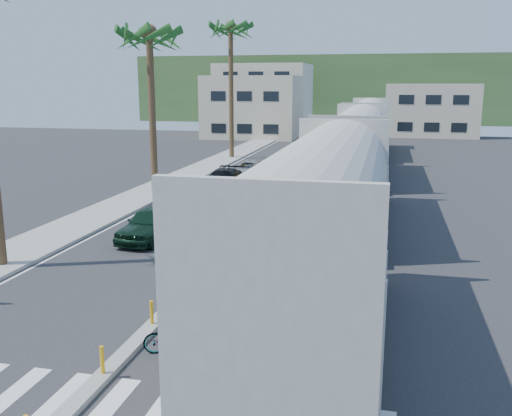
{
  "coord_description": "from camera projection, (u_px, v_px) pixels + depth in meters",
  "views": [
    {
      "loc": [
        6.46,
        -12.5,
        7.03
      ],
      "look_at": [
        1.31,
        9.88,
        2.0
      ],
      "focal_mm": 40.0,
      "sensor_mm": 36.0,
      "label": 1
    }
  ],
  "objects": [
    {
      "name": "median",
      "position": [
        272.0,
        203.0,
        33.8
      ],
      "size": [
        0.45,
        60.0,
        0.85
      ],
      "color": "gray",
      "rests_on": "ground"
    },
    {
      "name": "rails",
      "position": [
        364.0,
        184.0,
        40.38
      ],
      "size": [
        1.56,
        100.0,
        0.06
      ],
      "color": "black",
      "rests_on": "ground"
    },
    {
      "name": "hillside",
      "position": [
        355.0,
        89.0,
        108.74
      ],
      "size": [
        80.0,
        20.0,
        12.0
      ],
      "primitive_type": "cube",
      "color": "#385628",
      "rests_on": "ground"
    },
    {
      "name": "car_second",
      "position": [
        201.0,
        198.0,
        32.13
      ],
      "size": [
        1.89,
        4.45,
        1.42
      ],
      "primitive_type": "imported",
      "rotation": [
        0.0,
        0.0,
        -0.04
      ],
      "color": "black",
      "rests_on": "ground"
    },
    {
      "name": "car_third",
      "position": [
        223.0,
        181.0,
        37.78
      ],
      "size": [
        2.07,
        5.01,
        1.45
      ],
      "primitive_type": "imported",
      "rotation": [
        0.0,
        0.0,
        0.0
      ],
      "color": "black",
      "rests_on": "ground"
    },
    {
      "name": "car_lead",
      "position": [
        151.0,
        223.0,
        26.07
      ],
      "size": [
        2.46,
        4.75,
        1.53
      ],
      "primitive_type": "imported",
      "rotation": [
        0.0,
        0.0,
        -0.07
      ],
      "color": "black",
      "rests_on": "ground"
    },
    {
      "name": "cyclist",
      "position": [
        175.0,
        329.0,
        15.11
      ],
      "size": [
        1.73,
        2.13,
        2.13
      ],
      "rotation": [
        0.0,
        0.0,
        1.92
      ],
      "color": "#9EA0A5",
      "rests_on": "ground"
    },
    {
      "name": "sidewalk",
      "position": [
        169.0,
        184.0,
        40.47
      ],
      "size": [
        3.0,
        90.0,
        0.15
      ],
      "primitive_type": "cube",
      "color": "gray",
      "rests_on": "ground"
    },
    {
      "name": "palm_trees",
      "position": [
        156.0,
        22.0,
        35.89
      ],
      "size": [
        3.5,
        37.2,
        13.75
      ],
      "color": "brown",
      "rests_on": "ground"
    },
    {
      "name": "buildings",
      "position": [
        299.0,
        102.0,
        83.51
      ],
      "size": [
        38.0,
        27.0,
        10.0
      ],
      "color": "beige",
      "rests_on": "ground"
    },
    {
      "name": "ground",
      "position": [
        122.0,
        360.0,
        14.82
      ],
      "size": [
        140.0,
        140.0,
        0.0
      ],
      "primitive_type": "plane",
      "color": "#28282B",
      "rests_on": "ground"
    },
    {
      "name": "lane_markings",
      "position": [
        256.0,
        188.0,
        39.09
      ],
      "size": [
        9.42,
        90.0,
        0.01
      ],
      "color": "silver",
      "rests_on": "ground"
    },
    {
      "name": "freight_train",
      "position": [
        361.0,
        155.0,
        33.61
      ],
      "size": [
        3.0,
        60.94,
        5.85
      ],
      "color": "#ACAB9E",
      "rests_on": "ground"
    },
    {
      "name": "crosswalk",
      "position": [
        82.0,
        400.0,
        12.92
      ],
      "size": [
        14.0,
        2.2,
        0.01
      ],
      "primitive_type": "cube",
      "color": "silver",
      "rests_on": "ground"
    },
    {
      "name": "car_rear",
      "position": [
        249.0,
        170.0,
        42.96
      ],
      "size": [
        2.32,
        4.77,
        1.31
      ],
      "primitive_type": "imported",
      "rotation": [
        0.0,
        0.0,
        -0.02
      ],
      "color": "#B6B8BB",
      "rests_on": "ground"
    }
  ]
}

